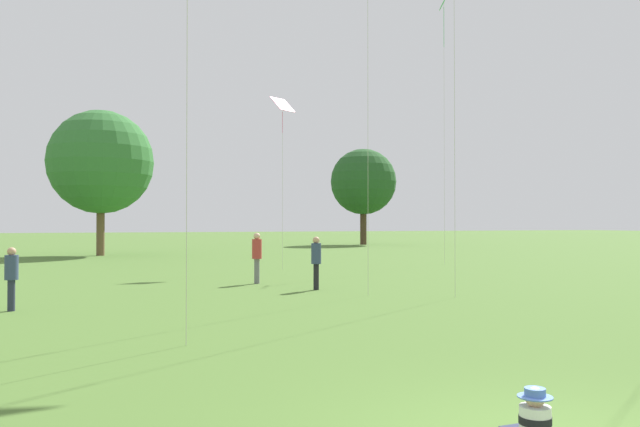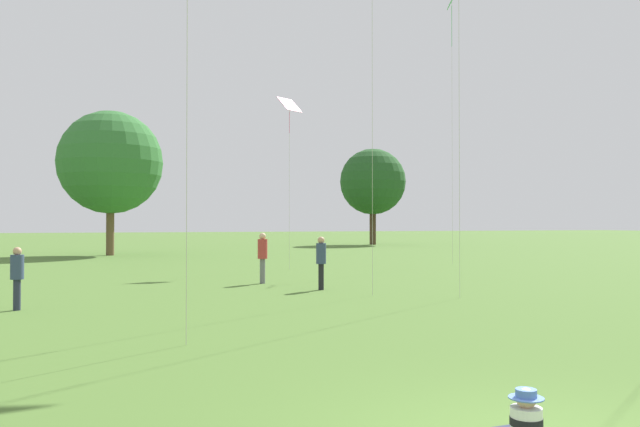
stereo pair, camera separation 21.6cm
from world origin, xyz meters
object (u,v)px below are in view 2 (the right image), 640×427
at_px(person_standing_4, 263,253).
at_px(kite_4, 452,16).
at_px(seated_toddler, 525,421).
at_px(person_standing_1, 17,272).
at_px(kite_3, 289,109).
at_px(distant_tree_0, 373,182).
at_px(distant_tree_1, 111,163).
at_px(person_standing_3, 321,258).

relative_size(person_standing_4, kite_4, 0.13).
distance_m(seated_toddler, kite_4, 30.52).
height_order(seated_toddler, kite_4, kite_4).
distance_m(person_standing_1, kite_3, 16.46).
height_order(distant_tree_0, distant_tree_1, distant_tree_1).
bearing_deg(person_standing_1, person_standing_3, -140.14).
relative_size(seated_toddler, distant_tree_0, 0.06).
relative_size(person_standing_3, kite_3, 0.21).
xyz_separation_m(seated_toddler, person_standing_1, (-5.76, 12.31, 0.72)).
height_order(person_standing_4, kite_4, kite_4).
height_order(person_standing_3, person_standing_4, person_standing_4).
height_order(person_standing_1, distant_tree_1, distant_tree_1).
distance_m(person_standing_1, distant_tree_1, 28.19).
distance_m(person_standing_1, person_standing_3, 9.07).
bearing_deg(kite_4, seated_toddler, 38.64).
bearing_deg(kite_3, person_standing_3, -83.79).
bearing_deg(distant_tree_1, kite_4, -43.83).
relative_size(person_standing_1, kite_3, 0.20).
relative_size(kite_4, distant_tree_0, 1.48).
bearing_deg(person_standing_3, distant_tree_0, 46.72).
relative_size(seated_toddler, person_standing_3, 0.32).
distance_m(kite_4, distant_tree_1, 24.40).
distance_m(person_standing_4, kite_4, 18.61).
bearing_deg(kite_3, seated_toddler, -84.75).
relative_size(person_standing_4, distant_tree_0, 0.19).
xyz_separation_m(distant_tree_0, distant_tree_1, (-25.97, -13.06, -0.09)).
bearing_deg(seated_toddler, kite_4, 58.98).
relative_size(person_standing_4, kite_3, 0.23).
distance_m(person_standing_4, kite_3, 9.38).
bearing_deg(person_standing_3, kite_4, 24.87).
bearing_deg(person_standing_1, distant_tree_1, -68.12).
height_order(seated_toddler, kite_3, kite_3).
bearing_deg(kite_3, person_standing_1, -117.66).
distance_m(distant_tree_0, distant_tree_1, 29.07).
relative_size(person_standing_1, distant_tree_0, 0.16).
bearing_deg(person_standing_1, person_standing_4, -120.64).
bearing_deg(kite_4, kite_3, -16.41).
bearing_deg(person_standing_4, person_standing_3, -132.22).
height_order(kite_4, distant_tree_0, kite_4).
relative_size(kite_3, distant_tree_0, 0.83).
height_order(person_standing_4, distant_tree_1, distant_tree_1).
relative_size(seated_toddler, kite_4, 0.04).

